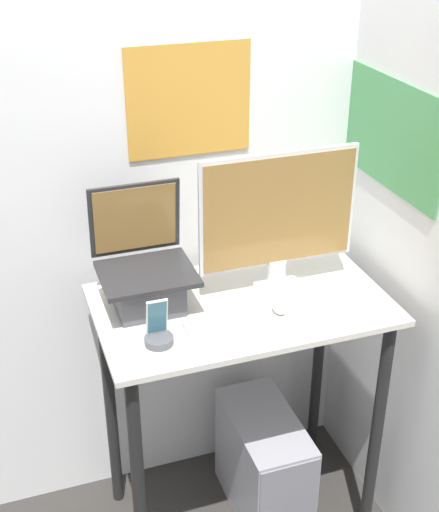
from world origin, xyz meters
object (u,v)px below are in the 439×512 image
at_px(laptop, 146,278).
at_px(computer_tower, 264,465).
at_px(keyboard, 229,325).
at_px(monitor, 278,221).
at_px(cell_phone, 158,333).
at_px(mouse, 279,308).

distance_m(laptop, computer_tower, 0.92).
xyz_separation_m(keyboard, computer_tower, (0.18, 0.12, -0.74)).
relative_size(laptop, monitor, 0.72).
bearing_deg(cell_phone, monitor, 22.52).
bearing_deg(monitor, computer_tower, -126.64).
relative_size(keyboard, computer_tower, 0.58).
distance_m(keyboard, mouse, 0.18).
xyz_separation_m(monitor, mouse, (-0.05, -0.15, -0.23)).
bearing_deg(mouse, monitor, 70.72).
bearing_deg(cell_phone, laptop, 84.95).
xyz_separation_m(monitor, cell_phone, (-0.45, -0.19, -0.21)).
bearing_deg(monitor, cell_phone, -157.48).
xyz_separation_m(laptop, monitor, (0.43, -0.03, 0.14)).
bearing_deg(mouse, computer_tower, 84.02).
relative_size(monitor, computer_tower, 1.15).
bearing_deg(laptop, cell_phone, -95.05).
distance_m(monitor, mouse, 0.27).
bearing_deg(computer_tower, laptop, 167.80).
bearing_deg(laptop, computer_tower, -12.20).
bearing_deg(computer_tower, keyboard, -147.20).
relative_size(laptop, mouse, 5.95).
bearing_deg(keyboard, computer_tower, 32.80).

